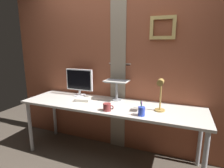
% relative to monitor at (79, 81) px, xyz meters
% --- Properties ---
extents(ground_plane, '(6.00, 6.00, 0.00)m').
position_rel_monitor_xyz_m(ground_plane, '(0.55, -0.17, -1.01)').
color(ground_plane, '#4C4238').
extents(brick_wall_back, '(3.52, 0.16, 2.69)m').
position_rel_monitor_xyz_m(brick_wall_back, '(0.55, 0.18, 0.34)').
color(brick_wall_back, brown).
rests_on(brick_wall_back, ground_plane).
extents(desk, '(2.38, 0.66, 0.78)m').
position_rel_monitor_xyz_m(desk, '(0.57, -0.21, -0.30)').
color(desk, silver).
rests_on(desk, ground_plane).
extents(monitor, '(0.43, 0.18, 0.41)m').
position_rel_monitor_xyz_m(monitor, '(0.00, 0.00, 0.00)').
color(monitor, white).
rests_on(monitor, desk).
extents(laptop_stand, '(0.28, 0.22, 0.27)m').
position_rel_monitor_xyz_m(laptop_stand, '(0.60, 0.00, -0.05)').
color(laptop_stand, gray).
rests_on(laptop_stand, desk).
extents(laptop, '(0.33, 0.30, 0.24)m').
position_rel_monitor_xyz_m(laptop, '(0.60, 0.08, 0.11)').
color(laptop, silver).
rests_on(laptop, laptop_stand).
extents(desk_lamp, '(0.12, 0.20, 0.40)m').
position_rel_monitor_xyz_m(desk_lamp, '(1.21, -0.26, 0.02)').
color(desk_lamp, tan).
rests_on(desk_lamp, desk).
extents(pen_cup, '(0.08, 0.08, 0.18)m').
position_rel_monitor_xyz_m(pen_cup, '(1.05, -0.43, -0.18)').
color(pen_cup, blue).
rests_on(pen_cup, desk).
extents(coffee_mug, '(0.13, 0.09, 0.09)m').
position_rel_monitor_xyz_m(coffee_mug, '(0.64, -0.43, -0.18)').
color(coffee_mug, maroon).
rests_on(coffee_mug, desk).
extents(paper_clutter_stack, '(0.22, 0.18, 0.04)m').
position_rel_monitor_xyz_m(paper_clutter_stack, '(0.17, -0.21, -0.21)').
color(paper_clutter_stack, silver).
rests_on(paper_clutter_stack, desk).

